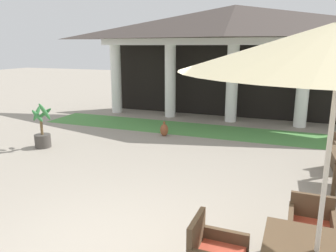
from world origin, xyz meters
TOP-DOWN VIEW (x-y plane):
  - background_pavilion at (0.00, 8.62)m, footprint 10.61×2.57m
  - lawn_strip at (0.00, 6.86)m, footprint 12.41×1.75m
  - patio_chair_near_foreground_north at (2.43, 0.86)m, footprint 0.56×0.57m
  - potted_palm_left_edge at (-4.16, 3.52)m, footprint 0.51×0.52m
  - terracotta_urn at (-1.51, 5.76)m, footprint 0.25×0.25m

SIDE VIEW (x-z plane):
  - lawn_strip at x=0.00m, z-range 0.00..0.01m
  - terracotta_urn at x=-1.51m, z-range -0.04..0.42m
  - potted_palm_left_edge at x=-4.16m, z-range -0.27..0.99m
  - patio_chair_near_foreground_north at x=2.43m, z-range -0.01..0.80m
  - background_pavilion at x=0.00m, z-range 1.07..5.10m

